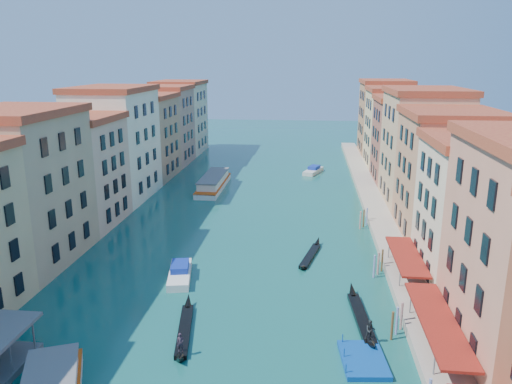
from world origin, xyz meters
The scene contains 12 objects.
left_bank_palazzos centered at (-26.00, 64.68, 9.71)m, with size 12.80×128.40×21.00m.
right_bank_palazzos centered at (30.00, 65.00, 9.75)m, with size 12.80×128.40×21.00m.
quay centered at (22.00, 65.00, 0.50)m, with size 4.00×140.00×1.00m, color #AA9C89.
restaurant_awnings centered at (22.19, 23.00, 2.99)m, with size 3.20×44.55×3.12m.
mooring_poles_right centered at (19.10, 28.80, 1.30)m, with size 1.44×54.24×3.20m.
vaporetto_far centered at (-9.13, 79.73, 1.25)m, with size 4.27×18.72×2.78m.
gondola_fore centered at (-1.32, 24.14, 0.42)m, with size 2.99×12.39×2.48m.
gondola_right centered at (16.02, 28.05, 0.51)m, with size 2.20×13.31×2.65m.
gondola_far centered at (10.83, 44.85, 0.33)m, with size 3.33×11.13×1.59m.
motorboat_mid centered at (-4.97, 36.45, 0.65)m, with size 3.96×8.35×1.66m.
motorboat_far centered at (11.36, 96.31, 0.63)m, with size 4.95×8.14×1.61m.
blue_dock centered at (15.50, 20.99, 0.23)m, with size 4.31×5.98×0.47m.
Camera 1 is at (10.29, -18.21, 25.74)m, focal length 35.00 mm.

